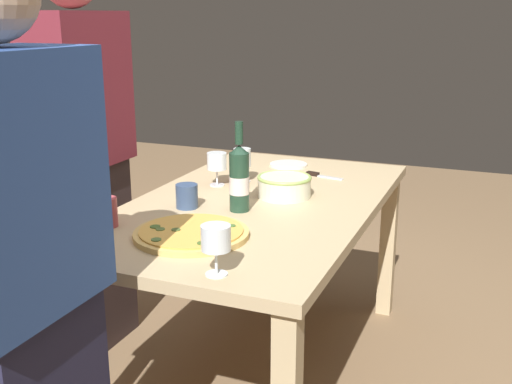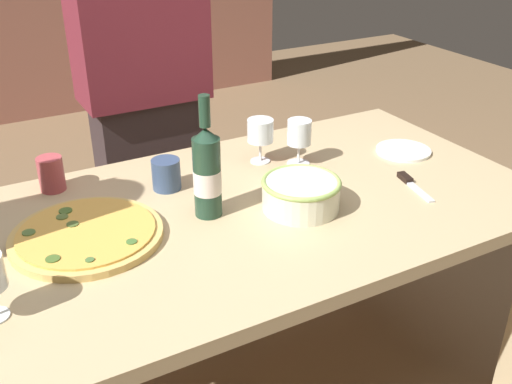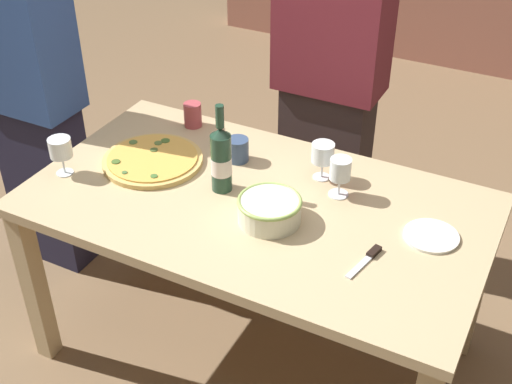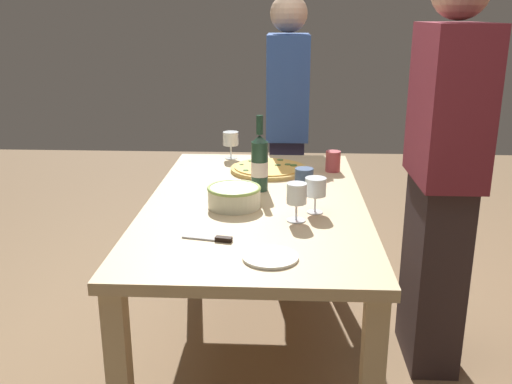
{
  "view_description": "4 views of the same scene",
  "coord_description": "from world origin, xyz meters",
  "views": [
    {
      "loc": [
        -2.15,
        -0.88,
        1.45
      ],
      "look_at": [
        0.0,
        0.0,
        0.78
      ],
      "focal_mm": 43.76,
      "sensor_mm": 36.0,
      "label": 1
    },
    {
      "loc": [
        -0.7,
        -1.27,
        1.54
      ],
      "look_at": [
        0.0,
        0.0,
        0.78
      ],
      "focal_mm": 41.87,
      "sensor_mm": 36.0,
      "label": 2
    },
    {
      "loc": [
        0.88,
        -1.71,
        2.11
      ],
      "look_at": [
        0.0,
        0.0,
        0.78
      ],
      "focal_mm": 47.5,
      "sensor_mm": 36.0,
      "label": 3
    },
    {
      "loc": [
        2.28,
        0.11,
        1.5
      ],
      "look_at": [
        0.0,
        0.0,
        0.78
      ],
      "focal_mm": 40.35,
      "sensor_mm": 36.0,
      "label": 4
    }
  ],
  "objects": [
    {
      "name": "ground_plane",
      "position": [
        0.0,
        0.0,
        0.0
      ],
      "size": [
        8.0,
        8.0,
        0.0
      ],
      "primitive_type": "plane",
      "color": "#7F6345"
    },
    {
      "name": "dining_table",
      "position": [
        0.0,
        0.0,
        0.66
      ],
      "size": [
        1.6,
        0.9,
        0.75
      ],
      "color": "tan",
      "rests_on": "ground"
    },
    {
      "name": "pizza",
      "position": [
        -0.46,
        0.04,
        0.76
      ],
      "size": [
        0.38,
        0.38,
        0.03
      ],
      "color": "#D8B161",
      "rests_on": "dining_table"
    },
    {
      "name": "serving_bowl",
      "position": [
        0.09,
        -0.08,
        0.8
      ],
      "size": [
        0.22,
        0.22,
        0.09
      ],
      "color": "silver",
      "rests_on": "dining_table"
    },
    {
      "name": "wine_bottle",
      "position": [
        -0.14,
        0.01,
        0.88
      ],
      "size": [
        0.07,
        0.07,
        0.33
      ],
      "color": "#1F3C2B",
      "rests_on": "dining_table"
    },
    {
      "name": "wine_glass_near_pizza",
      "position": [
        -0.71,
        -0.17,
        0.86
      ],
      "size": [
        0.08,
        0.08,
        0.15
      ],
      "color": "white",
      "rests_on": "dining_table"
    },
    {
      "name": "wine_glass_by_bottle",
      "position": [
        0.15,
        0.24,
        0.85
      ],
      "size": [
        0.08,
        0.08,
        0.14
      ],
      "color": "white",
      "rests_on": "dining_table"
    },
    {
      "name": "wine_glass_far_left",
      "position": [
        0.24,
        0.16,
        0.85
      ],
      "size": [
        0.07,
        0.07,
        0.15
      ],
      "color": "white",
      "rests_on": "dining_table"
    },
    {
      "name": "cup_amber",
      "position": [
        -0.18,
        0.2,
        0.8
      ],
      "size": [
        0.08,
        0.08,
        0.09
      ],
      "primitive_type": "cylinder",
      "color": "#374C70",
      "rests_on": "dining_table"
    },
    {
      "name": "cup_ceramic",
      "position": [
        -0.47,
        0.36,
        0.8
      ],
      "size": [
        0.07,
        0.07,
        0.1
      ],
      "primitive_type": "cylinder",
      "color": "#B6484E",
      "rests_on": "dining_table"
    },
    {
      "name": "side_plate",
      "position": [
        0.6,
        0.08,
        0.76
      ],
      "size": [
        0.18,
        0.18,
        0.01
      ],
      "primitive_type": "cylinder",
      "color": "white",
      "rests_on": "dining_table"
    },
    {
      "name": "pizza_knife",
      "position": [
        0.45,
        -0.12,
        0.76
      ],
      "size": [
        0.06,
        0.18,
        0.02
      ],
      "color": "silver",
      "rests_on": "dining_table"
    },
    {
      "name": "person_host",
      "position": [
        -1.13,
        0.13,
        0.81
      ],
      "size": [
        0.42,
        0.24,
        1.6
      ],
      "rotation": [
        0.0,
        0.0,
        -0.12
      ],
      "color": "#21213A",
      "rests_on": "ground"
    },
    {
      "name": "person_guest_left",
      "position": [
        -0.04,
        0.77,
        0.86
      ],
      "size": [
        0.45,
        0.24,
        1.7
      ],
      "rotation": [
        0.0,
        0.0,
        -1.51
      ],
      "color": "#35292A",
      "rests_on": "ground"
    }
  ]
}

